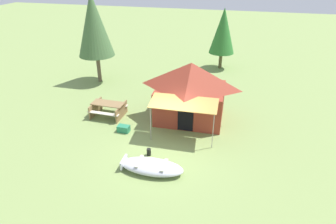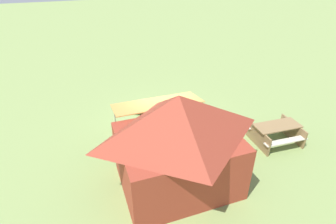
{
  "view_description": "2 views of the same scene",
  "coord_description": "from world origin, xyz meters",
  "px_view_note": "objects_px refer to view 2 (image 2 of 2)",
  "views": [
    {
      "loc": [
        2.69,
        -10.47,
        7.6
      ],
      "look_at": [
        -0.18,
        1.07,
        1.29
      ],
      "focal_mm": 31.18,
      "sensor_mm": 36.0,
      "label": 1
    },
    {
      "loc": [
        2.81,
        8.93,
        6.23
      ],
      "look_at": [
        -0.1,
        0.32,
        0.96
      ],
      "focal_mm": 28.81,
      "sensor_mm": 36.0,
      "label": 2
    }
  ],
  "objects_px": {
    "beached_rowboat": "(156,105)",
    "picnic_table": "(276,132)",
    "cooler_box": "(225,126)",
    "canvas_cabin_tent": "(178,141)",
    "fuel_can": "(172,115)"
  },
  "relations": [
    {
      "from": "picnic_table",
      "to": "beached_rowboat",
      "type": "bearing_deg",
      "value": -47.4
    },
    {
      "from": "canvas_cabin_tent",
      "to": "beached_rowboat",
      "type": "bearing_deg",
      "value": -98.44
    },
    {
      "from": "cooler_box",
      "to": "fuel_can",
      "type": "height_order",
      "value": "cooler_box"
    },
    {
      "from": "canvas_cabin_tent",
      "to": "fuel_can",
      "type": "relative_size",
      "value": 12.86
    },
    {
      "from": "canvas_cabin_tent",
      "to": "cooler_box",
      "type": "bearing_deg",
      "value": -143.64
    },
    {
      "from": "cooler_box",
      "to": "fuel_can",
      "type": "bearing_deg",
      "value": -41.19
    },
    {
      "from": "picnic_table",
      "to": "fuel_can",
      "type": "distance_m",
      "value": 4.31
    },
    {
      "from": "fuel_can",
      "to": "beached_rowboat",
      "type": "bearing_deg",
      "value": -67.27
    },
    {
      "from": "cooler_box",
      "to": "fuel_can",
      "type": "relative_size",
      "value": 1.81
    },
    {
      "from": "beached_rowboat",
      "to": "picnic_table",
      "type": "distance_m",
      "value": 5.32
    },
    {
      "from": "beached_rowboat",
      "to": "fuel_can",
      "type": "bearing_deg",
      "value": 112.73
    },
    {
      "from": "canvas_cabin_tent",
      "to": "fuel_can",
      "type": "height_order",
      "value": "canvas_cabin_tent"
    },
    {
      "from": "beached_rowboat",
      "to": "picnic_table",
      "type": "height_order",
      "value": "picnic_table"
    },
    {
      "from": "beached_rowboat",
      "to": "cooler_box",
      "type": "height_order",
      "value": "beached_rowboat"
    },
    {
      "from": "cooler_box",
      "to": "canvas_cabin_tent",
      "type": "bearing_deg",
      "value": 36.36
    }
  ]
}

